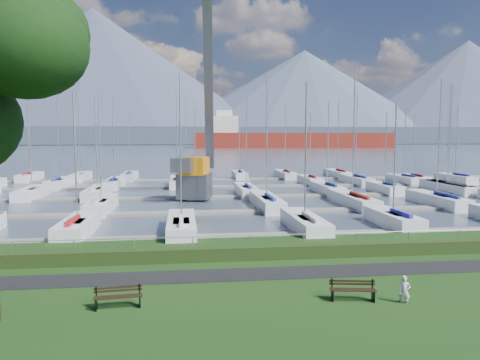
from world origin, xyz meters
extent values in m
cube|color=black|center=(0.00, -3.00, 0.01)|extent=(160.00, 2.00, 0.04)
cube|color=#404D5D|center=(0.00, 260.00, -0.40)|extent=(800.00, 540.00, 0.20)
cube|color=#223413|center=(0.00, -0.40, 0.35)|extent=(80.00, 0.70, 0.70)
cylinder|color=#969A9E|center=(0.00, 0.00, 1.20)|extent=(80.00, 0.04, 0.04)
cube|color=#414D5F|center=(0.00, 330.00, 6.00)|extent=(900.00, 80.00, 12.00)
cone|color=#424A60|center=(-80.00, 400.00, 57.50)|extent=(340.00, 340.00, 115.00)
cone|color=#48536A|center=(110.00, 410.00, 42.50)|extent=(300.00, 300.00, 85.00)
cone|color=#464E66|center=(280.00, 420.00, 50.00)|extent=(320.00, 320.00, 100.00)
cube|color=slate|center=(0.00, 6.00, -0.22)|extent=(90.00, 1.60, 0.25)
cube|color=gray|center=(0.00, 16.00, -0.22)|extent=(90.00, 1.60, 0.25)
cube|color=slate|center=(0.00, 26.00, -0.22)|extent=(90.00, 1.60, 0.25)
cube|color=gray|center=(0.00, 36.00, -0.22)|extent=(90.00, 1.60, 0.25)
cube|color=gray|center=(0.00, 46.00, -0.22)|extent=(90.00, 1.60, 0.25)
cube|color=black|center=(-7.75, -6.72, 0.23)|extent=(0.10, 0.40, 0.45)
cube|color=black|center=(-7.76, -6.54, 0.65)|extent=(0.05, 0.05, 0.40)
cube|color=black|center=(-6.16, -6.56, 0.23)|extent=(0.10, 0.40, 0.45)
cube|color=black|center=(-6.17, -6.39, 0.65)|extent=(0.05, 0.05, 0.40)
cube|color=black|center=(-6.94, -6.79, 0.45)|extent=(1.80, 0.27, 0.04)
cube|color=black|center=(-6.95, -6.64, 0.45)|extent=(1.80, 0.27, 0.04)
cube|color=black|center=(-6.97, -6.49, 0.45)|extent=(1.80, 0.27, 0.04)
cube|color=black|center=(-6.97, -6.44, 0.62)|extent=(1.80, 0.21, 0.08)
cube|color=black|center=(-6.97, -6.44, 0.74)|extent=(1.80, 0.21, 0.08)
cube|color=black|center=(1.36, -6.84, 0.23)|extent=(0.13, 0.40, 0.45)
cube|color=black|center=(1.39, -6.66, 0.65)|extent=(0.06, 0.06, 0.40)
cube|color=black|center=(2.93, -7.12, 0.23)|extent=(0.13, 0.40, 0.45)
cube|color=black|center=(2.96, -6.94, 0.65)|extent=(0.06, 0.06, 0.40)
cube|color=black|center=(2.12, -7.12, 0.45)|extent=(1.79, 0.42, 0.04)
cube|color=black|center=(2.14, -6.98, 0.45)|extent=(1.79, 0.42, 0.04)
cube|color=black|center=(2.17, -6.83, 0.45)|extent=(1.79, 0.42, 0.04)
cube|color=black|center=(2.18, -6.78, 0.62)|extent=(1.78, 0.36, 0.08)
cube|color=black|center=(2.18, -6.78, 0.74)|extent=(1.78, 0.36, 0.08)
imported|color=#BABBC2|center=(4.06, -7.44, 0.61)|extent=(0.53, 0.45, 1.23)
sphere|color=black|center=(-9.83, -5.87, 10.27)|extent=(4.03, 4.03, 4.03)
sphere|color=black|center=(-9.33, -8.54, 9.33)|extent=(3.95, 3.95, 3.95)
cube|color=#525459|center=(-3.24, 24.79, 1.20)|extent=(3.90, 3.90, 2.60)
cube|color=orange|center=(-3.24, 24.79, 3.30)|extent=(3.37, 3.95, 1.80)
cube|color=#55585C|center=(-1.44, 29.29, 12.30)|extent=(1.89, 11.26, 19.89)
cube|color=#5A5C61|center=(-4.44, 22.79, 3.50)|extent=(2.49, 2.63, 1.40)
cube|color=maroon|center=(53.27, 215.74, 2.50)|extent=(104.15, 24.40, 10.00)
cube|color=silver|center=(17.21, 218.00, 10.00)|extent=(14.85, 14.85, 12.00)
cube|color=silver|center=(17.21, 218.00, 17.00)|extent=(8.48, 8.48, 4.00)
camera|label=1|loc=(-4.48, -24.22, 6.55)|focal=35.00mm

